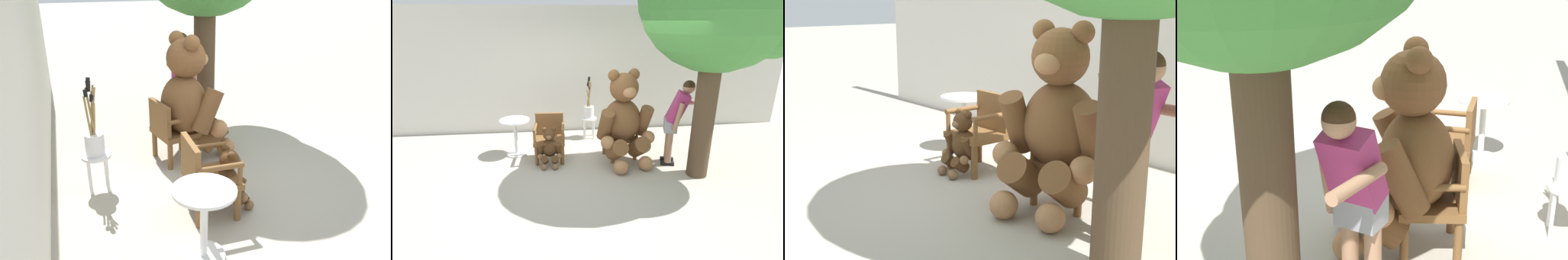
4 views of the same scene
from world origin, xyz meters
TOP-DOWN VIEW (x-y plane):
  - ground_plane at (0.00, 0.00)m, footprint 60.00×60.00m
  - back_wall at (0.00, 2.40)m, footprint 10.00×0.16m
  - wooden_chair_left at (-0.66, 0.74)m, footprint 0.58×0.54m
  - wooden_chair_right at (0.65, 0.74)m, footprint 0.66×0.63m
  - teddy_bear_large at (0.68, 0.47)m, footprint 1.06×1.06m
  - teddy_bear_small at (-0.66, 0.46)m, footprint 0.43×0.41m
  - person_visitor at (1.58, 0.29)m, footprint 0.82×0.48m
  - white_stool at (0.20, 1.77)m, footprint 0.34×0.34m
  - brush_bucket at (0.20, 1.77)m, footprint 0.22×0.22m
  - round_side_table at (-1.32, 1.00)m, footprint 0.56×0.56m

SIDE VIEW (x-z plane):
  - ground_plane at x=0.00m, z-range 0.00..0.00m
  - teddy_bear_small at x=-0.66m, z-range -0.01..0.71m
  - white_stool at x=0.20m, z-range 0.13..0.59m
  - round_side_table at x=-1.32m, z-range 0.09..0.81m
  - wooden_chair_left at x=-0.66m, z-range 0.03..0.89m
  - wooden_chair_right at x=0.65m, z-range 0.03..0.89m
  - brush_bucket at x=0.20m, z-range 0.22..1.13m
  - teddy_bear_large at x=0.68m, z-range -0.02..1.70m
  - person_visitor at x=1.58m, z-range 0.14..1.69m
  - back_wall at x=0.00m, z-range 0.00..2.80m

